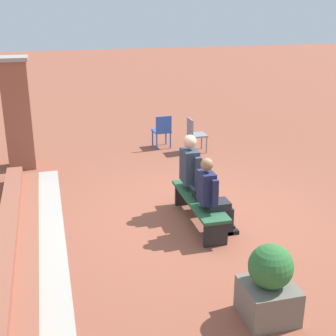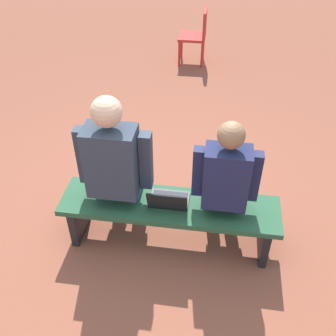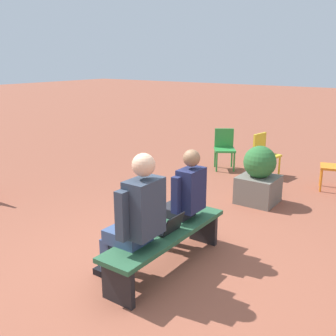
# 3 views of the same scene
# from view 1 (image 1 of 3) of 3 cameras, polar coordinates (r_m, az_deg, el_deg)

# --- Properties ---
(ground_plane) EXTENTS (60.00, 60.00, 0.00)m
(ground_plane) POSITION_cam_1_polar(r_m,az_deg,el_deg) (8.11, 3.93, -6.00)
(ground_plane) COLOR brown
(concrete_strip) EXTENTS (6.44, 0.40, 0.01)m
(concrete_strip) POSITION_cam_1_polar(r_m,az_deg,el_deg) (7.57, -13.93, -8.55)
(concrete_strip) COLOR #A8A399
(concrete_strip) RESTS_ON ground
(brick_steps) EXTENTS (5.64, 0.60, 0.30)m
(brick_steps) POSITION_cam_1_polar(r_m,az_deg,el_deg) (7.54, -18.22, -8.07)
(brick_steps) COLOR #93513D
(brick_steps) RESTS_ON ground
(brick_pillar_right_of_steps) EXTENTS (0.64, 0.64, 2.42)m
(brick_pillar_right_of_steps) POSITION_cam_1_polar(r_m,az_deg,el_deg) (10.68, -17.84, 6.38)
(brick_pillar_right_of_steps) COLOR #93513D
(brick_pillar_right_of_steps) RESTS_ON ground
(bench) EXTENTS (1.80, 0.44, 0.45)m
(bench) POSITION_cam_1_polar(r_m,az_deg,el_deg) (7.76, 3.82, -4.35)
(bench) COLOR #285638
(bench) RESTS_ON ground
(person_student) EXTENTS (0.51, 0.64, 1.29)m
(person_student) POSITION_cam_1_polar(r_m,az_deg,el_deg) (7.27, 5.42, -3.18)
(person_student) COLOR #232328
(person_student) RESTS_ON ground
(person_adult) EXTENTS (0.59, 0.74, 1.42)m
(person_adult) POSITION_cam_1_polar(r_m,az_deg,el_deg) (8.01, 3.39, -0.51)
(person_adult) COLOR #384C75
(person_adult) RESTS_ON ground
(laptop) EXTENTS (0.32, 0.29, 0.21)m
(laptop) POSITION_cam_1_polar(r_m,az_deg,el_deg) (7.70, 3.74, -3.36)
(laptop) COLOR black
(laptop) RESTS_ON bench
(plastic_chair_far_right) EXTENTS (0.43, 0.43, 0.84)m
(plastic_chair_far_right) POSITION_cam_1_polar(r_m,az_deg,el_deg) (11.43, 3.24, 4.31)
(plastic_chair_far_right) COLOR gray
(plastic_chair_far_right) RESTS_ON ground
(plastic_chair_by_pillar) EXTENTS (0.45, 0.45, 0.84)m
(plastic_chair_by_pillar) POSITION_cam_1_polar(r_m,az_deg,el_deg) (11.73, -0.70, 4.73)
(plastic_chair_by_pillar) COLOR #2D56B7
(plastic_chair_by_pillar) RESTS_ON ground
(planter) EXTENTS (0.60, 0.60, 0.94)m
(planter) POSITION_cam_1_polar(r_m,az_deg,el_deg) (5.66, 12.24, -13.75)
(planter) COLOR #6B665B
(planter) RESTS_ON ground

